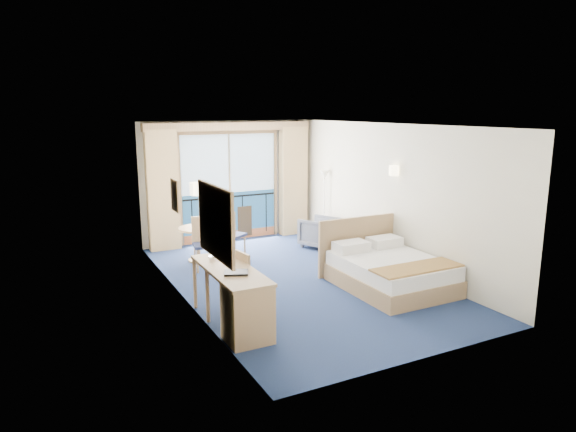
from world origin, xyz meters
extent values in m
plane|color=navy|center=(0.00, 0.00, 0.00)|extent=(6.50, 6.50, 0.00)
cube|color=white|center=(0.00, 3.26, 1.35)|extent=(4.00, 0.02, 2.70)
cube|color=white|center=(0.00, -3.26, 1.35)|extent=(4.00, 0.02, 2.70)
cube|color=white|center=(-2.01, 0.00, 1.35)|extent=(0.02, 6.50, 2.70)
cube|color=white|center=(2.01, 0.00, 1.35)|extent=(0.02, 6.50, 2.70)
cube|color=white|center=(0.00, 0.00, 2.71)|extent=(4.00, 6.50, 0.02)
cube|color=navy|center=(0.00, 3.22, 0.56)|extent=(2.20, 0.02, 1.08)
cube|color=silver|center=(0.00, 3.22, 1.76)|extent=(2.20, 0.02, 1.32)
cube|color=#96512E|center=(0.00, 3.22, 0.10)|extent=(2.20, 0.02, 0.20)
cube|color=black|center=(0.00, 3.22, 1.00)|extent=(2.20, 0.02, 0.04)
cube|color=tan|center=(0.00, 3.21, 2.46)|extent=(2.36, 0.03, 0.12)
cube|color=tan|center=(-1.15, 3.21, 1.20)|extent=(0.06, 0.03, 2.40)
cube|color=tan|center=(1.15, 3.21, 1.20)|extent=(0.06, 0.03, 2.40)
cube|color=silver|center=(0.00, 3.21, 1.20)|extent=(0.05, 0.02, 2.40)
cube|color=#362818|center=(0.35, 3.21, 0.40)|extent=(0.35, 0.02, 0.70)
cube|color=#362818|center=(-0.55, 3.21, 0.40)|extent=(0.35, 0.02, 0.70)
cube|color=#362818|center=(-0.05, 3.21, 0.30)|extent=(0.30, 0.02, 0.45)
cube|color=black|center=(-0.90, 3.22, 0.55)|extent=(0.02, 0.01, 0.90)
cube|color=black|center=(-0.30, 3.22, 0.55)|extent=(0.03, 0.01, 0.90)
cube|color=black|center=(0.30, 3.22, 0.55)|extent=(0.03, 0.01, 0.90)
cube|color=black|center=(0.90, 3.22, 0.55)|extent=(0.02, 0.01, 0.90)
cube|color=tan|center=(-1.55, 3.07, 1.28)|extent=(0.65, 0.22, 2.55)
cube|color=tan|center=(1.55, 3.07, 1.28)|extent=(0.65, 0.22, 2.55)
cube|color=tan|center=(0.00, 3.10, 2.58)|extent=(3.80, 0.25, 0.18)
cube|color=tan|center=(-1.98, -1.50, 1.55)|extent=(0.04, 1.25, 0.95)
cube|color=silver|center=(-1.95, -1.50, 1.55)|extent=(0.01, 1.12, 0.82)
cube|color=tan|center=(-1.98, 0.45, 1.60)|extent=(0.03, 0.42, 0.52)
cube|color=gray|center=(-1.96, 0.45, 1.60)|extent=(0.01, 0.34, 0.44)
cylinder|color=#FFEBB2|center=(-1.94, -0.60, 1.85)|extent=(0.18, 0.18, 0.18)
cylinder|color=#FFEBB2|center=(1.94, -0.15, 1.85)|extent=(0.18, 0.18, 0.18)
cube|color=tan|center=(1.22, -1.09, 0.14)|extent=(1.51, 1.89, 0.28)
cube|color=white|center=(1.22, -1.09, 0.40)|extent=(1.46, 1.83, 0.24)
cube|color=#AC7543|center=(1.22, -1.71, 0.53)|extent=(1.49, 0.52, 0.03)
cube|color=white|center=(0.86, -0.41, 0.60)|extent=(0.59, 0.38, 0.17)
cube|color=white|center=(1.58, -0.41, 0.60)|extent=(0.59, 0.38, 0.17)
cube|color=tan|center=(1.22, -0.10, 0.52)|extent=(1.65, 0.06, 1.04)
cube|color=tan|center=(1.78, 0.18, 0.26)|extent=(0.40, 0.38, 0.52)
cube|color=silver|center=(1.81, 0.22, 0.56)|extent=(0.21, 0.17, 0.09)
imported|color=#494F59|center=(1.49, 1.74, 0.33)|extent=(0.94, 0.95, 0.65)
cylinder|color=silver|center=(1.88, 2.19, 0.02)|extent=(0.22, 0.22, 0.03)
cylinder|color=silver|center=(1.88, 2.19, 0.76)|extent=(0.02, 0.02, 1.51)
cone|color=beige|center=(1.88, 2.19, 1.51)|extent=(0.20, 0.20, 0.18)
cube|color=tan|center=(-1.69, -1.24, 0.79)|extent=(0.60, 1.74, 0.04)
cube|color=tan|center=(-1.69, -1.83, 0.39)|extent=(0.56, 0.52, 0.77)
cylinder|color=tan|center=(-1.96, -1.02, 0.39)|extent=(0.05, 0.05, 0.77)
cylinder|color=tan|center=(-1.43, -1.02, 0.39)|extent=(0.05, 0.05, 0.77)
cylinder|color=tan|center=(-1.96, -0.42, 0.39)|extent=(0.05, 0.05, 0.77)
cylinder|color=tan|center=(-1.43, -0.42, 0.39)|extent=(0.05, 0.05, 0.77)
cube|color=#20284B|center=(-1.21, -0.92, 0.45)|extent=(0.45, 0.45, 0.05)
cube|color=tan|center=(-1.40, -0.95, 0.70)|extent=(0.09, 0.40, 0.48)
cylinder|color=tan|center=(-1.02, -1.06, 0.21)|extent=(0.03, 0.03, 0.43)
cylinder|color=tan|center=(-1.07, -0.74, 0.21)|extent=(0.03, 0.03, 0.43)
cylinder|color=tan|center=(-1.35, -1.10, 0.21)|extent=(0.03, 0.03, 0.43)
cylinder|color=tan|center=(-1.39, -0.78, 0.21)|extent=(0.03, 0.03, 0.43)
cube|color=black|center=(-1.70, -1.49, 0.83)|extent=(0.38, 0.34, 0.03)
cylinder|color=silver|center=(-1.75, -0.68, 0.85)|extent=(0.13, 0.13, 0.02)
cylinder|color=silver|center=(-1.75, -0.68, 1.05)|extent=(0.02, 0.02, 0.43)
cone|color=beige|center=(-1.75, -0.68, 1.27)|extent=(0.12, 0.12, 0.11)
cylinder|color=tan|center=(-1.17, 1.93, 0.66)|extent=(0.76, 0.76, 0.04)
cylinder|color=tan|center=(-1.17, 1.93, 0.33)|extent=(0.08, 0.08, 0.66)
cylinder|color=tan|center=(-1.17, 1.93, 0.01)|extent=(0.42, 0.42, 0.03)
cube|color=#20284B|center=(-0.53, 1.74, 0.49)|extent=(0.61, 0.61, 0.05)
cube|color=tan|center=(-0.70, 1.62, 0.76)|extent=(0.28, 0.39, 0.52)
cylinder|color=tan|center=(-0.28, 1.69, 0.23)|extent=(0.04, 0.04, 0.47)
cylinder|color=tan|center=(-0.48, 1.99, 0.23)|extent=(0.04, 0.04, 0.47)
cylinder|color=tan|center=(-0.57, 1.49, 0.23)|extent=(0.04, 0.04, 0.47)
cylinder|color=tan|center=(-0.77, 1.79, 0.23)|extent=(0.04, 0.04, 0.47)
cube|color=#20284B|center=(-1.23, 1.32, 0.47)|extent=(0.48, 0.48, 0.05)
cube|color=tan|center=(-1.19, 1.52, 0.73)|extent=(0.42, 0.11, 0.50)
cylinder|color=tan|center=(-1.42, 1.18, 0.23)|extent=(0.04, 0.04, 0.45)
cylinder|color=tan|center=(-1.09, 1.13, 0.23)|extent=(0.04, 0.04, 0.45)
cylinder|color=tan|center=(-1.37, 1.52, 0.23)|extent=(0.04, 0.04, 0.45)
cylinder|color=tan|center=(-1.03, 1.46, 0.23)|extent=(0.04, 0.04, 0.45)
camera|label=1|loc=(-4.06, -7.59, 2.97)|focal=32.00mm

